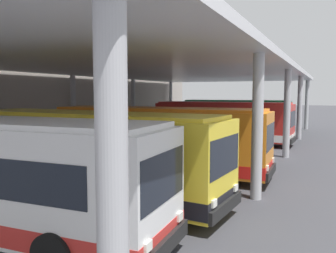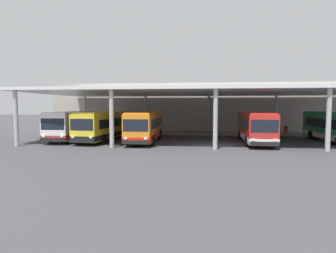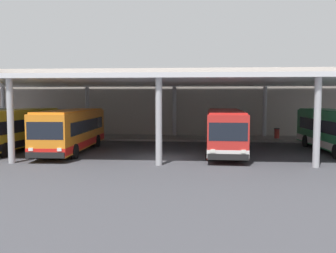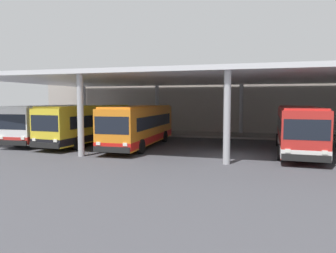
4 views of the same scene
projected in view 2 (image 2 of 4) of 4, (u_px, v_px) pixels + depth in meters
The scene contains 11 objects.
ground_plane at pixel (214, 146), 26.73m from camera, with size 200.00×200.00×0.00m, color #3D3D42.
platform_kerb at pixel (209, 133), 38.37m from camera, with size 42.00×4.50×0.18m, color gray.
station_building_facade at pixel (209, 107), 41.35m from camera, with size 48.00×1.60×7.24m, color #ADA399.
canopy_shelter at pixel (212, 93), 31.81m from camera, with size 40.00×17.00×5.55m.
bus_nearest_bay at pixel (74, 125), 31.83m from camera, with size 3.08×10.64×3.17m.
bus_second_bay at pixel (105, 125), 30.94m from camera, with size 3.31×10.69×3.17m.
bus_middle_bay at pixel (145, 126), 29.96m from camera, with size 2.90×10.59×3.17m.
bus_far_bay at pixel (255, 127), 28.84m from camera, with size 3.02×10.62×3.17m.
bus_departing at pixel (335, 127), 28.88m from camera, with size 2.96×10.61×3.17m.
bench_waiting at pixel (256, 129), 37.70m from camera, with size 1.80×0.45×0.92m.
trash_bin at pixel (286, 130), 36.94m from camera, with size 0.52×0.52×0.98m.
Camera 2 is at (-1.38, -26.86, 3.70)m, focal length 29.81 mm.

